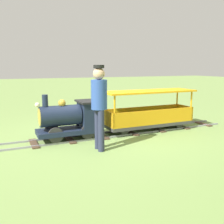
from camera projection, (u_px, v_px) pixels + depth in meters
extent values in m
plane|color=#75934C|center=(108.00, 135.00, 5.90)|extent=(60.00, 60.00, 0.00)
cube|color=gray|center=(120.00, 136.00, 5.79)|extent=(0.03, 6.05, 0.04)
cube|color=gray|center=(113.00, 132.00, 6.17)|extent=(0.03, 6.05, 0.04)
cube|color=#4C3828|center=(202.00, 124.00, 7.05)|extent=(0.66, 0.14, 0.03)
cube|color=#4C3828|center=(180.00, 126.00, 6.75)|extent=(0.66, 0.14, 0.03)
cube|color=#4C3828|center=(156.00, 129.00, 6.44)|extent=(0.66, 0.14, 0.03)
cube|color=#4C3828|center=(130.00, 132.00, 6.14)|extent=(0.66, 0.14, 0.03)
cube|color=#4C3828|center=(102.00, 136.00, 5.83)|extent=(0.66, 0.14, 0.03)
cube|color=#4C3828|center=(70.00, 139.00, 5.53)|extent=(0.66, 0.14, 0.03)
cube|color=#4C3828|center=(34.00, 144.00, 5.22)|extent=(0.66, 0.14, 0.03)
cube|color=#192338|center=(70.00, 131.00, 5.50)|extent=(0.54, 1.40, 0.10)
cylinder|color=#192338|center=(60.00, 116.00, 5.35)|extent=(0.44, 0.85, 0.44)
cylinder|color=#B7932D|center=(40.00, 117.00, 5.18)|extent=(0.37, 0.02, 0.37)
cylinder|color=#192338|center=(45.00, 101.00, 5.17)|extent=(0.12, 0.12, 0.24)
sphere|color=#B7932D|center=(62.00, 103.00, 5.32)|extent=(0.16, 0.16, 0.16)
cube|color=#192338|center=(90.00, 114.00, 5.63)|extent=(0.54, 0.45, 0.55)
cube|color=black|center=(90.00, 101.00, 5.58)|extent=(0.62, 0.53, 0.04)
sphere|color=#F2EAB2|center=(37.00, 105.00, 5.12)|extent=(0.10, 0.10, 0.10)
cylinder|color=#2D2D2D|center=(56.00, 135.00, 5.17)|extent=(0.05, 0.32, 0.32)
cylinder|color=#2D2D2D|center=(52.00, 131.00, 5.55)|extent=(0.05, 0.32, 0.32)
cylinder|color=#2D2D2D|center=(88.00, 132.00, 5.45)|extent=(0.05, 0.32, 0.32)
cylinder|color=#2D2D2D|center=(82.00, 127.00, 5.83)|extent=(0.05, 0.32, 0.32)
cube|color=#3F3F3F|center=(149.00, 124.00, 6.32)|extent=(0.62, 2.25, 0.08)
cube|color=orange|center=(156.00, 117.00, 6.02)|extent=(0.04, 2.25, 0.35)
cube|color=orange|center=(143.00, 113.00, 6.54)|extent=(0.04, 2.25, 0.35)
cube|color=orange|center=(108.00, 119.00, 5.83)|extent=(0.62, 0.04, 0.35)
cube|color=orange|center=(184.00, 112.00, 6.73)|extent=(0.62, 0.04, 0.35)
cylinder|color=orange|center=(115.00, 112.00, 5.56)|extent=(0.04, 0.04, 0.75)
cylinder|color=orange|center=(105.00, 108.00, 6.06)|extent=(0.04, 0.04, 0.75)
cylinder|color=orange|center=(191.00, 106.00, 6.43)|extent=(0.04, 0.04, 0.75)
cylinder|color=orange|center=(177.00, 103.00, 6.93)|extent=(0.04, 0.04, 0.75)
cube|color=orange|center=(150.00, 91.00, 6.17)|extent=(0.72, 2.35, 0.04)
cube|color=#2D6B33|center=(173.00, 115.00, 6.58)|extent=(0.46, 0.20, 0.24)
cube|color=#2D6B33|center=(157.00, 117.00, 6.39)|extent=(0.46, 0.20, 0.24)
cube|color=#2D6B33|center=(140.00, 118.00, 6.19)|extent=(0.46, 0.20, 0.24)
cube|color=#2D6B33|center=(123.00, 120.00, 5.99)|extent=(0.46, 0.20, 0.24)
cylinder|color=#262626|center=(125.00, 129.00, 5.81)|extent=(0.04, 0.24, 0.24)
cylinder|color=#262626|center=(117.00, 126.00, 6.19)|extent=(0.04, 0.24, 0.24)
cylinder|color=#262626|center=(179.00, 123.00, 6.45)|extent=(0.04, 0.24, 0.24)
cylinder|color=#262626|center=(169.00, 120.00, 6.83)|extent=(0.04, 0.24, 0.24)
cylinder|color=#282D47|center=(101.00, 131.00, 4.73)|extent=(0.12, 0.12, 0.80)
cylinder|color=#282D47|center=(98.00, 129.00, 4.89)|extent=(0.12, 0.12, 0.80)
cylinder|color=#2D4C99|center=(99.00, 95.00, 4.69)|extent=(0.30, 0.30, 0.55)
sphere|color=tan|center=(99.00, 74.00, 4.62)|extent=(0.22, 0.22, 0.22)
cylinder|color=black|center=(99.00, 67.00, 4.60)|extent=(0.20, 0.20, 0.06)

